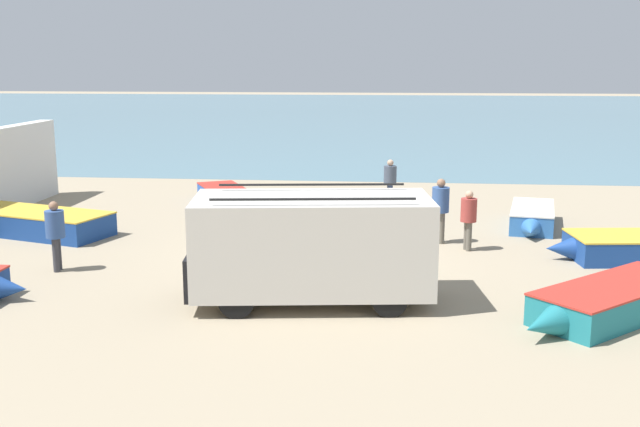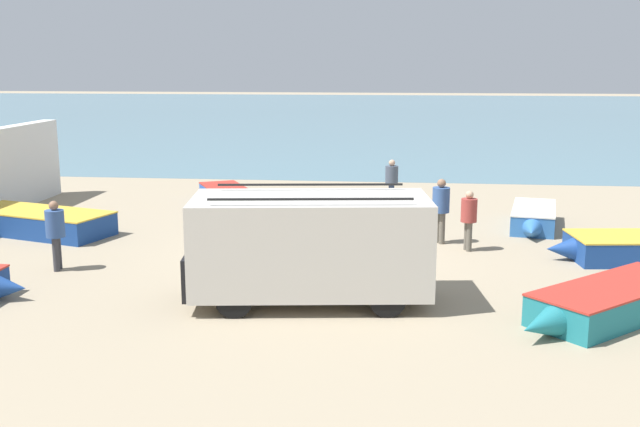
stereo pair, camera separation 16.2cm
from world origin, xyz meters
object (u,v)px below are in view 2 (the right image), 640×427
at_px(fishing_rowboat_2, 311,219).
at_px(fishing_rowboat_4, 533,218).
at_px(fishing_rowboat_6, 630,248).
at_px(fisherman_2, 441,205).
at_px(fishing_rowboat_0, 34,221).
at_px(fisherman_1, 392,179).
at_px(fishing_rowboat_3, 610,302).
at_px(parked_van, 309,244).
at_px(fishing_rowboat_5, 230,197).
at_px(fisherman_0, 469,215).
at_px(fisherman_3, 55,229).

xyz_separation_m(fishing_rowboat_2, fishing_rowboat_4, (6.60, 0.77, 0.02)).
relative_size(fishing_rowboat_6, fisherman_2, 2.17).
bearing_deg(fishing_rowboat_0, fisherman_1, -136.64).
bearing_deg(fishing_rowboat_3, fisherman_2, -105.06).
bearing_deg(fishing_rowboat_3, fishing_rowboat_4, -131.45).
relative_size(parked_van, fishing_rowboat_5, 1.21).
height_order(fishing_rowboat_5, fishing_rowboat_6, fishing_rowboat_6).
relative_size(fishing_rowboat_4, fisherman_1, 2.33).
distance_m(parked_van, fisherman_0, 5.91).
distance_m(fishing_rowboat_6, fisherman_0, 4.03).
xyz_separation_m(fishing_rowboat_0, fishing_rowboat_2, (7.92, 1.46, -0.05)).
bearing_deg(fishing_rowboat_0, fishing_rowboat_2, -152.17).
height_order(fishing_rowboat_4, fisherman_3, fisherman_3).
bearing_deg(fisherman_2, fisherman_3, 169.84).
xyz_separation_m(fishing_rowboat_2, fishing_rowboat_5, (-3.26, 3.47, -0.02)).
height_order(parked_van, fishing_rowboat_6, parked_van).
bearing_deg(fishing_rowboat_0, fishing_rowboat_4, -153.91).
height_order(fishing_rowboat_4, fishing_rowboat_6, fishing_rowboat_6).
height_order(fishing_rowboat_5, fisherman_3, fisherman_3).
distance_m(fishing_rowboat_2, fishing_rowboat_3, 9.87).
relative_size(parked_van, fishing_rowboat_2, 1.20).
xyz_separation_m(parked_van, fishing_rowboat_3, (5.93, -0.38, -0.90)).
xyz_separation_m(fishing_rowboat_3, fisherman_2, (-2.99, 5.79, 0.75)).
xyz_separation_m(fishing_rowboat_3, fisherman_0, (-2.30, 5.04, 0.64)).
bearing_deg(fisherman_1, fishing_rowboat_0, -170.05).
bearing_deg(fisherman_0, fishing_rowboat_2, 135.26).
bearing_deg(parked_van, fishing_rowboat_3, 169.16).
xyz_separation_m(parked_van, fishing_rowboat_4, (5.80, 7.61, -0.91)).
bearing_deg(fishing_rowboat_6, fishing_rowboat_3, 62.95).
relative_size(parked_van, fishing_rowboat_3, 1.24).
height_order(parked_van, fishing_rowboat_0, parked_van).
bearing_deg(fishing_rowboat_5, fishing_rowboat_2, 15.68).
bearing_deg(parked_van, fishing_rowboat_4, -134.47).
relative_size(fishing_rowboat_2, fishing_rowboat_6, 1.11).
distance_m(fisherman_1, fisherman_3, 11.68).
relative_size(fisherman_2, fisherman_3, 1.06).
xyz_separation_m(fishing_rowboat_3, fishing_rowboat_5, (-9.99, 10.69, -0.05)).
height_order(fishing_rowboat_3, fisherman_0, fisherman_0).
relative_size(fishing_rowboat_5, fisherman_3, 2.52).
xyz_separation_m(fishing_rowboat_6, fisherman_0, (-3.94, 0.55, 0.64)).
bearing_deg(fisherman_1, fishing_rowboat_3, -83.82).
bearing_deg(fishing_rowboat_4, fishing_rowboat_5, -94.52).
xyz_separation_m(parked_van, fishing_rowboat_2, (-0.80, 6.84, -0.93)).
height_order(fishing_rowboat_2, fisherman_3, fisherman_3).
height_order(fisherman_0, fisherman_1, fisherman_1).
distance_m(fishing_rowboat_4, fisherman_2, 3.69).
relative_size(fishing_rowboat_2, fisherman_1, 2.61).
xyz_separation_m(fishing_rowboat_6, fisherman_1, (-6.04, 6.27, 0.66)).
distance_m(fishing_rowboat_5, fisherman_2, 8.59).
distance_m(fishing_rowboat_6, fisherman_1, 8.73).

